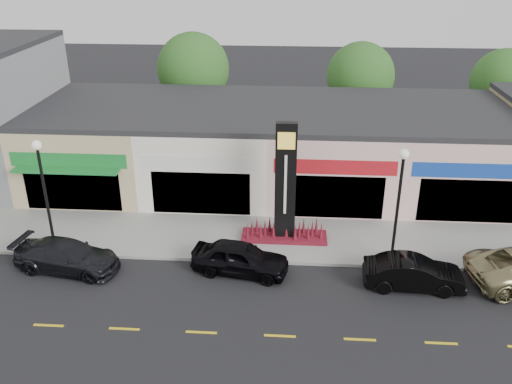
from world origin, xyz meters
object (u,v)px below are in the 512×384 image
at_px(car_dark_sedan, 67,256).
at_px(pylon_sign, 285,200).
at_px(car_black_conv, 414,273).
at_px(lamp_east_near, 399,195).
at_px(lamp_west_near, 44,185).
at_px(car_black_sedan, 240,258).

bearing_deg(car_dark_sedan, pylon_sign, -62.54).
height_order(car_dark_sedan, car_black_conv, car_black_conv).
height_order(lamp_east_near, pylon_sign, pylon_sign).
bearing_deg(car_dark_sedan, car_black_conv, -82.35).
distance_m(lamp_east_near, car_black_conv, 3.42).
bearing_deg(pylon_sign, car_dark_sedan, -161.49).
bearing_deg(lamp_east_near, pylon_sign, 161.25).
bearing_deg(car_dark_sedan, lamp_east_near, -75.01).
relative_size(lamp_west_near, pylon_sign, 0.91).
bearing_deg(lamp_east_near, car_black_conv, -72.57).
height_order(car_dark_sedan, car_black_sedan, car_black_sedan).
bearing_deg(car_dark_sedan, lamp_west_near, 48.38).
height_order(lamp_west_near, car_black_conv, lamp_west_near).
relative_size(lamp_west_near, car_black_sedan, 1.26).
distance_m(car_dark_sedan, car_black_conv, 15.32).
relative_size(pylon_sign, car_black_conv, 1.42).
bearing_deg(car_black_conv, lamp_east_near, 19.84).
height_order(lamp_west_near, car_dark_sedan, lamp_west_near).
bearing_deg(car_black_conv, lamp_west_near, 85.87).
distance_m(lamp_east_near, pylon_sign, 5.42).
height_order(lamp_east_near, car_black_sedan, lamp_east_near).
bearing_deg(lamp_east_near, car_black_sedan, -169.77).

